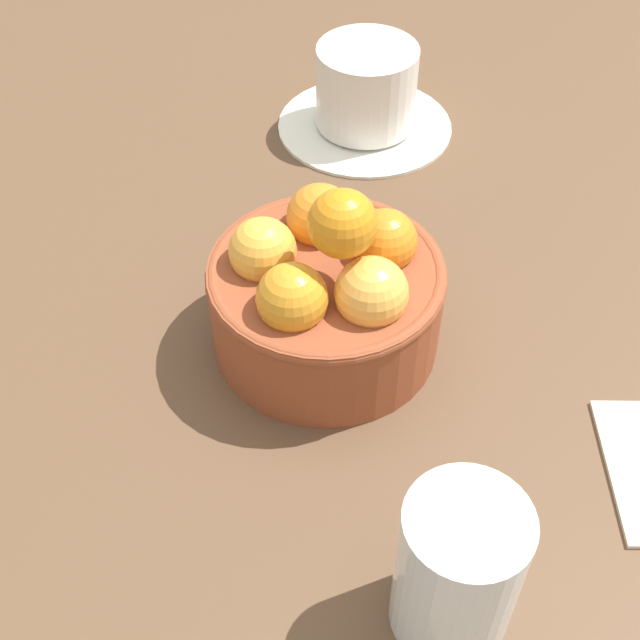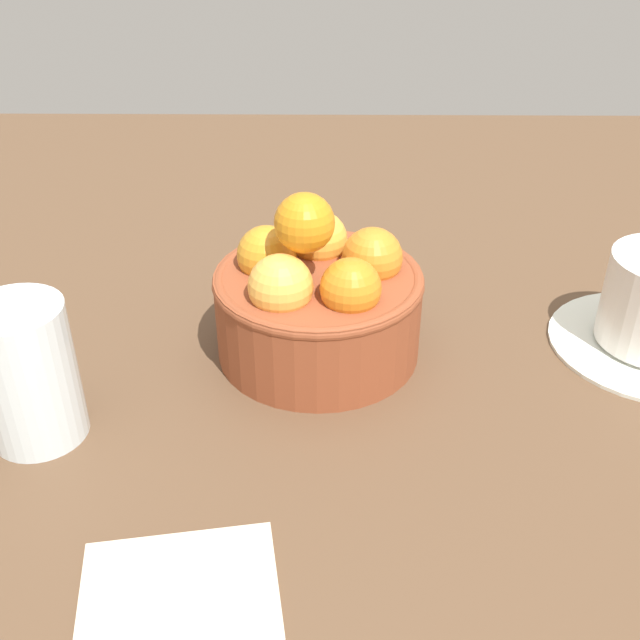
# 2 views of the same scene
# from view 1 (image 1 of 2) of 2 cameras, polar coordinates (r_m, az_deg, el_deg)

# --- Properties ---
(ground_plane) EXTENTS (1.33, 1.16, 0.03)m
(ground_plane) POSITION_cam_1_polar(r_m,az_deg,el_deg) (0.59, 0.38, -2.27)
(ground_plane) COLOR brown
(terracotta_bowl) EXTENTS (0.15, 0.15, 0.13)m
(terracotta_bowl) POSITION_cam_1_polar(r_m,az_deg,el_deg) (0.55, 0.44, 1.92)
(terracotta_bowl) COLOR brown
(terracotta_bowl) RESTS_ON ground_plane
(coffee_cup) EXTENTS (0.15, 0.15, 0.08)m
(coffee_cup) POSITION_cam_1_polar(r_m,az_deg,el_deg) (0.75, 3.08, 14.75)
(coffee_cup) COLOR white
(coffee_cup) RESTS_ON ground_plane
(water_glass) EXTENTS (0.06, 0.06, 0.09)m
(water_glass) POSITION_cam_1_polar(r_m,az_deg,el_deg) (0.43, 9.14, -16.18)
(water_glass) COLOR silver
(water_glass) RESTS_ON ground_plane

